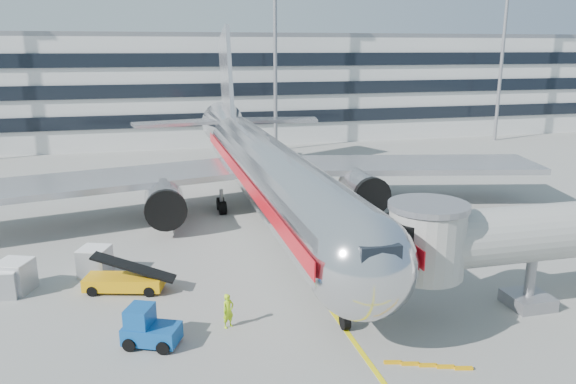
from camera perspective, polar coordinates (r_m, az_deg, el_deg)
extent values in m
plane|color=gray|center=(35.85, 1.41, -7.87)|extent=(180.00, 180.00, 0.00)
cube|color=yellow|center=(44.99, -2.02, -3.16)|extent=(0.25, 70.00, 0.01)
cylinder|color=silver|center=(41.99, -1.49, 1.50)|extent=(5.00, 36.00, 5.00)
sphere|color=silver|center=(25.50, 7.56, -7.37)|extent=(5.00, 5.00, 5.00)
cone|color=silver|center=(64.17, -6.06, 6.49)|extent=(5.00, 10.00, 5.00)
cube|color=black|center=(23.81, 8.98, -6.13)|extent=(1.80, 1.20, 0.90)
cube|color=#B7B7BC|center=(51.49, 11.40, 2.73)|extent=(24.95, 12.07, 0.50)
cube|color=#B7B7BC|center=(46.73, -18.78, 1.05)|extent=(24.95, 12.07, 0.50)
cylinder|color=#99999E|center=(46.65, 7.61, 0.17)|extent=(3.00, 4.20, 3.00)
cylinder|color=#99999E|center=(43.46, -12.41, -1.11)|extent=(3.00, 4.20, 3.00)
cylinder|color=black|center=(44.86, 8.55, -0.44)|extent=(3.10, 0.50, 3.10)
cylinder|color=black|center=(41.54, -12.30, -1.84)|extent=(3.10, 0.50, 3.10)
cube|color=#B7B7BC|center=(64.21, -6.23, 10.44)|extent=(0.45, 9.39, 13.72)
cube|color=#B7B7BC|center=(66.06, -1.44, 7.32)|extent=(10.41, 4.94, 0.35)
cube|color=#B7B7BC|center=(64.54, -11.08, 6.89)|extent=(10.41, 4.94, 0.35)
cylinder|color=gray|center=(28.55, 5.83, -12.09)|extent=(0.24, 0.24, 1.80)
cylinder|color=black|center=(28.75, 5.81, -12.89)|extent=(0.35, 0.90, 0.90)
cylinder|color=gray|center=(49.16, 0.63, -0.41)|extent=(0.30, 0.30, 2.00)
cylinder|color=gray|center=(47.98, -6.78, -0.89)|extent=(0.30, 0.30, 2.00)
cube|color=red|center=(42.54, 1.83, 2.08)|extent=(0.06, 38.00, 0.90)
cube|color=red|center=(41.46, -4.89, 1.70)|extent=(0.06, 38.00, 0.90)
cylinder|color=#A8A8A3|center=(32.26, 23.85, -3.80)|extent=(13.00, 3.00, 3.00)
cylinder|color=#A8A8A3|center=(28.90, 13.89, -5.01)|extent=(3.80, 3.80, 3.40)
cylinder|color=gray|center=(28.33, 14.12, -1.39)|extent=(4.00, 4.00, 0.30)
cube|color=black|center=(28.33, 11.55, -5.28)|extent=(1.40, 2.60, 2.60)
cylinder|color=gray|center=(33.11, 23.39, -8.08)|extent=(0.56, 0.56, 3.20)
cube|color=gray|center=(33.59, 23.18, -10.06)|extent=(2.20, 2.20, 0.70)
cylinder|color=black|center=(33.08, 21.91, -10.31)|extent=(0.35, 0.70, 0.70)
cylinder|color=black|center=(34.12, 24.40, -9.81)|extent=(0.35, 0.70, 0.70)
cube|color=silver|center=(90.58, -8.62, 10.44)|extent=(150.00, 24.00, 15.00)
cube|color=black|center=(78.93, -7.63, 7.35)|extent=(150.00, 0.30, 1.80)
cube|color=black|center=(78.54, -7.72, 10.24)|extent=(150.00, 0.30, 1.80)
cube|color=black|center=(78.35, -7.83, 13.16)|extent=(150.00, 0.30, 1.80)
cube|color=gray|center=(90.38, -8.82, 15.38)|extent=(150.00, 24.00, 0.60)
cylinder|color=gray|center=(75.85, -1.30, 13.63)|extent=(0.50, 0.50, 25.00)
cylinder|color=gray|center=(89.80, 20.93, 12.84)|extent=(0.50, 0.50, 25.00)
cube|color=#DC9809|center=(33.98, -16.28, -8.77)|extent=(4.71, 2.75, 0.71)
cube|color=black|center=(33.64, -16.39, -7.35)|extent=(4.79, 2.32, 1.55)
cylinder|color=black|center=(35.20, -18.45, -8.56)|extent=(0.66, 0.44, 0.61)
cylinder|color=black|center=(33.99, -19.24, -9.47)|extent=(0.66, 0.44, 0.61)
cylinder|color=black|center=(34.26, -13.29, -8.83)|extent=(0.66, 0.44, 0.61)
cylinder|color=black|center=(33.01, -13.91, -9.79)|extent=(0.66, 0.44, 0.61)
cube|color=#0C458E|center=(27.94, -13.66, -13.79)|extent=(2.93, 2.37, 0.82)
cube|color=#0C458E|center=(27.77, -14.82, -12.14)|extent=(1.56, 1.70, 1.01)
cube|color=black|center=(27.63, -14.87, -11.54)|extent=(1.40, 1.49, 0.09)
cylinder|color=black|center=(28.92, -14.63, -13.44)|extent=(0.70, 0.51, 0.64)
cylinder|color=black|center=(27.84, -15.80, -14.69)|extent=(0.70, 0.51, 0.64)
cylinder|color=black|center=(28.33, -11.49, -13.86)|extent=(0.70, 0.51, 0.64)
cylinder|color=black|center=(27.23, -12.55, -15.18)|extent=(0.70, 0.51, 0.64)
cube|color=#A8AAAF|center=(36.66, -19.01, -6.73)|extent=(2.16, 2.16, 1.73)
cube|color=white|center=(36.36, -19.13, -5.42)|extent=(2.16, 2.16, 0.07)
cube|color=#A8AAAF|center=(35.71, -26.77, -8.25)|extent=(1.67, 1.67, 1.56)
cube|color=white|center=(35.44, -26.92, -7.06)|extent=(1.67, 1.67, 0.06)
cube|color=#A8AAAF|center=(36.06, -25.98, -7.74)|extent=(2.26, 2.26, 1.80)
cube|color=white|center=(35.74, -26.14, -6.36)|extent=(2.26, 2.26, 0.07)
imported|color=#ADE317|center=(28.76, -6.10, -11.91)|extent=(0.77, 0.68, 1.77)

